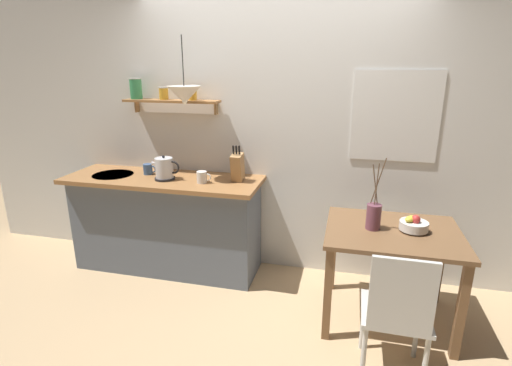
{
  "coord_description": "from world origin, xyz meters",
  "views": [
    {
      "loc": [
        0.65,
        -2.84,
        1.92
      ],
      "look_at": [
        -0.1,
        0.25,
        0.95
      ],
      "focal_mm": 27.33,
      "sensor_mm": 36.0,
      "label": 1
    }
  ],
  "objects_px": {
    "electric_kettle": "(165,169)",
    "coffee_mug_spare": "(202,177)",
    "dining_chair_near": "(397,311)",
    "coffee_mug_by_sink": "(148,169)",
    "knife_block": "(238,167)",
    "pendant_lamp": "(184,95)",
    "dining_table": "(392,245)",
    "fruit_bowl": "(414,225)",
    "twig_vase": "(374,216)"
  },
  "relations": [
    {
      "from": "dining_chair_near",
      "to": "electric_kettle",
      "type": "bearing_deg",
      "value": 154.48
    },
    {
      "from": "fruit_bowl",
      "to": "dining_table",
      "type": "bearing_deg",
      "value": -173.85
    },
    {
      "from": "twig_vase",
      "to": "coffee_mug_by_sink",
      "type": "relative_size",
      "value": 4.31
    },
    {
      "from": "fruit_bowl",
      "to": "coffee_mug_by_sink",
      "type": "height_order",
      "value": "coffee_mug_by_sink"
    },
    {
      "from": "dining_table",
      "to": "electric_kettle",
      "type": "bearing_deg",
      "value": 171.68
    },
    {
      "from": "coffee_mug_spare",
      "to": "dining_chair_near",
      "type": "bearing_deg",
      "value": -29.88
    },
    {
      "from": "knife_block",
      "to": "fruit_bowl",
      "type": "bearing_deg",
      "value": -14.5
    },
    {
      "from": "dining_chair_near",
      "to": "coffee_mug_spare",
      "type": "height_order",
      "value": "coffee_mug_spare"
    },
    {
      "from": "fruit_bowl",
      "to": "coffee_mug_by_sink",
      "type": "distance_m",
      "value": 2.37
    },
    {
      "from": "twig_vase",
      "to": "dining_chair_near",
      "type": "bearing_deg",
      "value": -77.59
    },
    {
      "from": "dining_table",
      "to": "coffee_mug_by_sink",
      "type": "relative_size",
      "value": 7.66
    },
    {
      "from": "coffee_mug_by_sink",
      "to": "pendant_lamp",
      "type": "xyz_separation_m",
      "value": [
        0.45,
        -0.09,
        0.7
      ]
    },
    {
      "from": "dining_chair_near",
      "to": "coffee_mug_by_sink",
      "type": "relative_size",
      "value": 7.16
    },
    {
      "from": "coffee_mug_by_sink",
      "to": "dining_chair_near",
      "type": "bearing_deg",
      "value": -25.76
    },
    {
      "from": "dining_table",
      "to": "knife_block",
      "type": "xyz_separation_m",
      "value": [
        -1.3,
        0.39,
        0.42
      ]
    },
    {
      "from": "electric_kettle",
      "to": "coffee_mug_by_sink",
      "type": "bearing_deg",
      "value": 152.28
    },
    {
      "from": "twig_vase",
      "to": "electric_kettle",
      "type": "relative_size",
      "value": 2.05
    },
    {
      "from": "twig_vase",
      "to": "knife_block",
      "type": "xyz_separation_m",
      "value": [
        -1.15,
        0.4,
        0.2
      ]
    },
    {
      "from": "coffee_mug_spare",
      "to": "pendant_lamp",
      "type": "relative_size",
      "value": 0.24
    },
    {
      "from": "dining_chair_near",
      "to": "fruit_bowl",
      "type": "xyz_separation_m",
      "value": [
        0.15,
        0.66,
        0.3
      ]
    },
    {
      "from": "coffee_mug_by_sink",
      "to": "coffee_mug_spare",
      "type": "distance_m",
      "value": 0.62
    },
    {
      "from": "fruit_bowl",
      "to": "electric_kettle",
      "type": "xyz_separation_m",
      "value": [
        -2.09,
        0.27,
        0.22
      ]
    },
    {
      "from": "knife_block",
      "to": "electric_kettle",
      "type": "bearing_deg",
      "value": -171.22
    },
    {
      "from": "knife_block",
      "to": "pendant_lamp",
      "type": "bearing_deg",
      "value": -170.6
    },
    {
      "from": "fruit_bowl",
      "to": "pendant_lamp",
      "type": "xyz_separation_m",
      "value": [
        -1.88,
        0.3,
        0.87
      ]
    },
    {
      "from": "dining_table",
      "to": "dining_chair_near",
      "type": "height_order",
      "value": "dining_chair_near"
    },
    {
      "from": "coffee_mug_spare",
      "to": "electric_kettle",
      "type": "bearing_deg",
      "value": 176.72
    },
    {
      "from": "dining_table",
      "to": "pendant_lamp",
      "type": "bearing_deg",
      "value": 169.74
    },
    {
      "from": "coffee_mug_by_sink",
      "to": "electric_kettle",
      "type": "bearing_deg",
      "value": -27.72
    },
    {
      "from": "electric_kettle",
      "to": "knife_block",
      "type": "bearing_deg",
      "value": 8.78
    },
    {
      "from": "fruit_bowl",
      "to": "knife_block",
      "type": "height_order",
      "value": "knife_block"
    },
    {
      "from": "fruit_bowl",
      "to": "knife_block",
      "type": "relative_size",
      "value": 0.61
    },
    {
      "from": "knife_block",
      "to": "coffee_mug_by_sink",
      "type": "relative_size",
      "value": 2.62
    },
    {
      "from": "dining_chair_near",
      "to": "coffee_mug_spare",
      "type": "xyz_separation_m",
      "value": [
        -1.58,
        0.91,
        0.47
      ]
    },
    {
      "from": "dining_table",
      "to": "fruit_bowl",
      "type": "height_order",
      "value": "fruit_bowl"
    },
    {
      "from": "fruit_bowl",
      "to": "twig_vase",
      "type": "height_order",
      "value": "twig_vase"
    },
    {
      "from": "dining_table",
      "to": "coffee_mug_spare",
      "type": "bearing_deg",
      "value": 170.53
    },
    {
      "from": "electric_kettle",
      "to": "coffee_mug_spare",
      "type": "height_order",
      "value": "electric_kettle"
    },
    {
      "from": "coffee_mug_by_sink",
      "to": "pendant_lamp",
      "type": "bearing_deg",
      "value": -11.76
    },
    {
      "from": "coffee_mug_spare",
      "to": "pendant_lamp",
      "type": "xyz_separation_m",
      "value": [
        -0.15,
        0.05,
        0.7
      ]
    },
    {
      "from": "dining_table",
      "to": "knife_block",
      "type": "distance_m",
      "value": 1.42
    },
    {
      "from": "coffee_mug_by_sink",
      "to": "coffee_mug_spare",
      "type": "bearing_deg",
      "value": -13.46
    },
    {
      "from": "coffee_mug_by_sink",
      "to": "pendant_lamp",
      "type": "distance_m",
      "value": 0.84
    },
    {
      "from": "dining_chair_near",
      "to": "twig_vase",
      "type": "distance_m",
      "value": 0.74
    },
    {
      "from": "dining_table",
      "to": "twig_vase",
      "type": "bearing_deg",
      "value": -176.43
    },
    {
      "from": "knife_block",
      "to": "coffee_mug_spare",
      "type": "relative_size",
      "value": 2.49
    },
    {
      "from": "dining_table",
      "to": "twig_vase",
      "type": "height_order",
      "value": "twig_vase"
    },
    {
      "from": "coffee_mug_by_sink",
      "to": "pendant_lamp",
      "type": "relative_size",
      "value": 0.23
    },
    {
      "from": "knife_block",
      "to": "pendant_lamp",
      "type": "height_order",
      "value": "pendant_lamp"
    },
    {
      "from": "dining_chair_near",
      "to": "twig_vase",
      "type": "bearing_deg",
      "value": 102.41
    }
  ]
}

